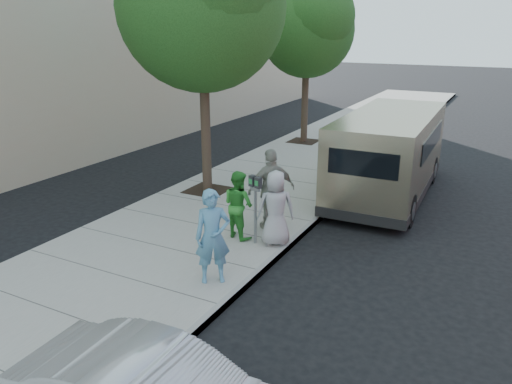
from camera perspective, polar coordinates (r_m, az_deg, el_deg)
ground at (r=12.17m, az=-2.55°, el=-5.18°), size 120.00×120.00×0.00m
sidewalk at (r=12.64m, az=-6.49°, el=-4.00°), size 5.00×60.00×0.15m
curb_face at (r=11.54m, az=3.69°, el=-6.16°), size 0.12×60.00×0.16m
tree_far at (r=21.15m, az=5.99°, el=18.40°), size 3.92×3.80×6.49m
parking_meter at (r=11.07m, az=-0.08°, el=-0.38°), size 0.35×0.21×1.59m
van at (r=15.26m, az=15.03°, el=4.36°), size 2.43×6.79×2.50m
person_officer at (r=9.53m, az=-4.98°, el=-5.11°), size 0.81×0.76×1.86m
person_green_shirt at (r=11.54m, az=-2.02°, el=-1.43°), size 0.94×0.83×1.60m
person_gray_shirt at (r=11.14m, az=2.27°, el=-1.86°), size 1.00×0.91×1.72m
person_striped_polo at (r=11.96m, az=1.78°, el=0.28°), size 1.16×1.18×1.99m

